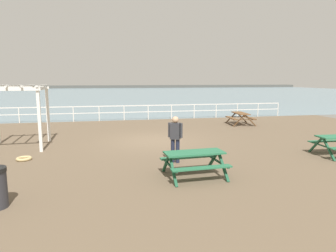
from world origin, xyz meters
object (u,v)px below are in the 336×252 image
(lattice_pergola, at_px, (16,102))
(picnic_table_far_left, at_px, (241,116))
(picnic_table_mid_centre, at_px, (194,158))
(visitor, at_px, (175,136))

(lattice_pergola, bearing_deg, picnic_table_far_left, 17.28)
(picnic_table_mid_centre, distance_m, picnic_table_far_left, 11.41)
(picnic_table_mid_centre, xyz_separation_m, lattice_pergola, (-6.34, 5.42, 1.41))
(picnic_table_far_left, bearing_deg, lattice_pergola, 114.10)
(picnic_table_mid_centre, distance_m, visitor, 1.71)
(picnic_table_mid_centre, xyz_separation_m, visitor, (-0.20, 1.66, 0.36))
(picnic_table_mid_centre, relative_size, lattice_pergola, 0.70)
(picnic_table_far_left, height_order, visitor, visitor)
(picnic_table_mid_centre, height_order, visitor, visitor)
(picnic_table_mid_centre, xyz_separation_m, picnic_table_far_left, (6.08, 9.65, 0.00))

